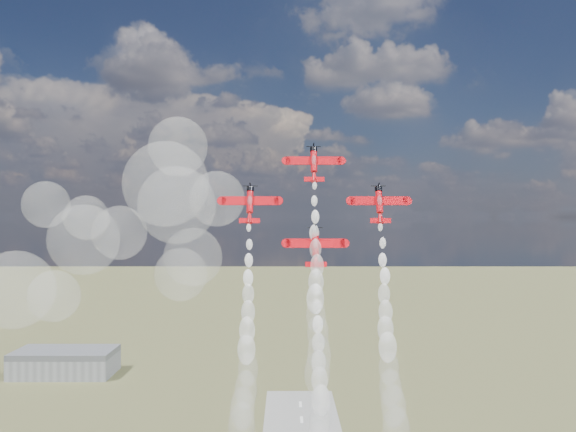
% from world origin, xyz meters
% --- Properties ---
extents(hangar, '(50.00, 28.00, 13.00)m').
position_xyz_m(hangar, '(-120.00, 180.00, 6.50)').
color(hangar, gray).
rests_on(hangar, ground).
extents(plane_lead, '(12.83, 5.94, 8.71)m').
position_xyz_m(plane_lead, '(0.11, 6.98, 93.65)').
color(plane_lead, red).
rests_on(plane_lead, ground).
extents(plane_left, '(12.83, 5.94, 8.71)m').
position_xyz_m(plane_left, '(-14.46, 3.10, 84.22)').
color(plane_left, red).
rests_on(plane_left, ground).
extents(plane_right, '(12.83, 5.94, 8.71)m').
position_xyz_m(plane_right, '(14.68, 3.10, 84.22)').
color(plane_right, red).
rests_on(plane_right, ground).
extents(plane_slot, '(12.83, 5.94, 8.71)m').
position_xyz_m(plane_slot, '(0.11, -0.78, 74.79)').
color(plane_slot, red).
rests_on(plane_slot, ground).
extents(smoke_trail_lead, '(5.47, 18.59, 41.86)m').
position_xyz_m(smoke_trail_lead, '(0.10, -7.53, 58.03)').
color(smoke_trail_lead, white).
rests_on(smoke_trail_lead, plane_lead).
extents(smoke_trail_left, '(5.62, 19.16, 41.32)m').
position_xyz_m(smoke_trail_left, '(-14.61, -11.65, 48.38)').
color(smoke_trail_left, white).
rests_on(smoke_trail_left, plane_left).
extents(smoke_trail_right, '(5.47, 18.91, 42.40)m').
position_xyz_m(smoke_trail_right, '(14.79, -11.34, 48.32)').
color(smoke_trail_right, white).
rests_on(smoke_trail_right, plane_right).
extents(drifted_smoke_cloud, '(66.68, 36.07, 55.61)m').
position_xyz_m(drifted_smoke_cloud, '(-46.83, 24.95, 79.41)').
color(drifted_smoke_cloud, white).
rests_on(drifted_smoke_cloud, ground).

